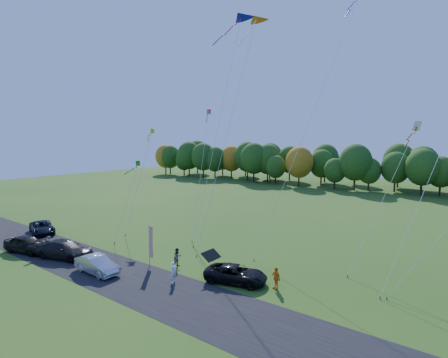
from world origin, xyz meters
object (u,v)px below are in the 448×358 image
Objects in this scene: person_east at (276,278)px; feather_flag at (150,241)px; black_suv at (236,274)px; silver_sedan at (97,265)px.

feather_flag is (-10.71, -2.36, 1.37)m from person_east.
person_east reaches higher than black_suv.
feather_flag is (-7.73, -1.56, 1.52)m from black_suv.
person_east is 11.05m from feather_flag.
person_east is (13.04, 6.01, 0.11)m from silver_sedan.
silver_sedan is at bearing -122.63° from feather_flag.
feather_flag is at bearing -32.62° from silver_sedan.
person_east is at bearing -90.95° from black_suv.
person_east is at bearing -65.24° from silver_sedan.
feather_flag reaches higher than black_suv.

